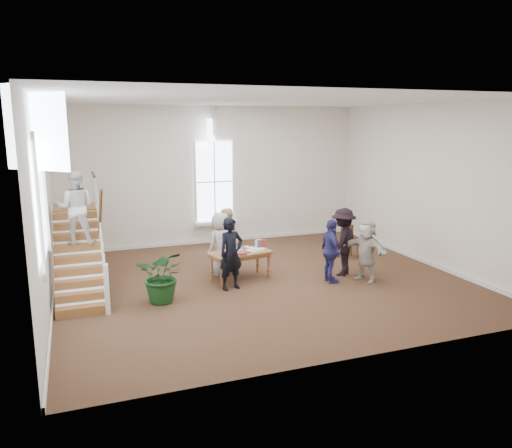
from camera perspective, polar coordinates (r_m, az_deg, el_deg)
name	(u,v)px	position (r m, az deg, el deg)	size (l,w,h in m)	color
ground	(262,281)	(12.81, 0.75, -6.54)	(10.00, 10.00, 0.00)	#462A1B
room_shell	(216,231)	(16.74, -4.63, -0.80)	(10.49, 10.00, 10.00)	silver
staircase	(77,225)	(12.34, -19.73, -0.16)	(1.10, 4.10, 2.92)	brown
library_table	(241,255)	(12.80, -1.77, -3.53)	(1.66, 1.03, 0.79)	brown
police_officer	(231,254)	(12.01, -2.86, -3.41)	(0.64, 0.42, 1.76)	black
elderly_woman	(221,244)	(13.21, -4.07, -2.25)	(0.81, 0.53, 1.67)	#B9B3AB
person_yellow	(226,238)	(13.75, -3.45, -1.65)	(0.82, 0.64, 1.68)	#E0DB8C
woman_cluster_a	(331,251)	(12.65, 8.55, -3.08)	(0.95, 0.40, 1.62)	navy
woman_cluster_b	(343,242)	(13.29, 9.91, -2.02)	(1.16, 0.67, 1.79)	black
woman_cluster_c	(366,250)	(12.93, 12.48, -2.95)	(1.49, 0.47, 1.60)	beige
floor_plant	(163,275)	(11.40, -10.57, -5.78)	(1.12, 0.97, 1.24)	#133C16
side_chair	(348,240)	(15.12, 10.51, -1.79)	(0.43, 0.43, 0.96)	#33200D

